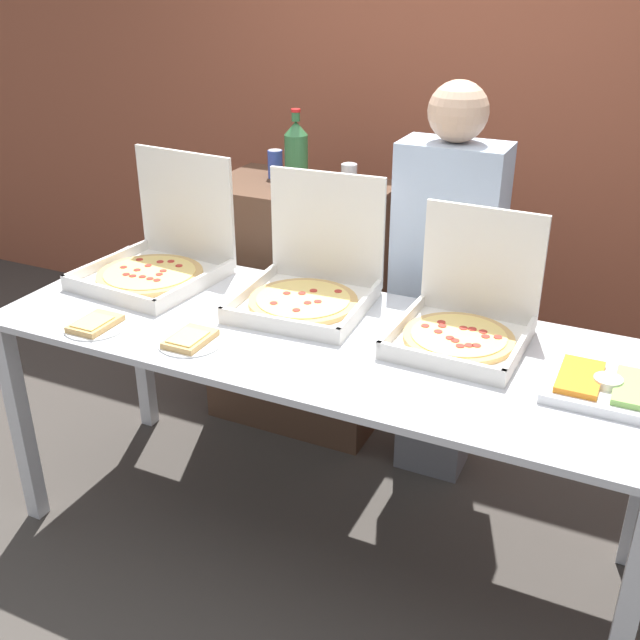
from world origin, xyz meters
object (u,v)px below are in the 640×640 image
(pizza_box_near_right, at_px, (309,283))
(person_guest_cap, at_px, (445,284))
(soda_can_colored, at_px, (275,164))
(paper_plate_front_right, at_px, (95,325))
(pizza_box_near_left, at_px, (159,257))
(veggie_tray, at_px, (607,387))
(pizza_box_far_left, at_px, (464,319))
(paper_plate_front_center, at_px, (190,340))
(soda_can_silver, at_px, (349,179))
(soda_bottle, at_px, (296,153))

(pizza_box_near_right, distance_m, person_guest_cap, 0.58)
(pizza_box_near_right, distance_m, soda_can_colored, 0.83)
(person_guest_cap, bearing_deg, paper_plate_front_right, 44.02)
(pizza_box_near_left, height_order, veggie_tray, pizza_box_near_left)
(pizza_box_far_left, xyz_separation_m, veggie_tray, (0.47, -0.16, -0.05))
(paper_plate_front_center, xyz_separation_m, soda_can_colored, (-0.27, 1.09, 0.31))
(pizza_box_near_right, distance_m, soda_can_silver, 0.61)
(pizza_box_near_left, relative_size, paper_plate_front_center, 2.43)
(pizza_box_near_left, distance_m, pizza_box_near_right, 0.64)
(pizza_box_far_left, height_order, pizza_box_near_right, pizza_box_near_right)
(paper_plate_front_right, xyz_separation_m, soda_bottle, (0.24, 1.06, 0.39))
(paper_plate_front_center, relative_size, person_guest_cap, 0.13)
(soda_can_silver, relative_size, person_guest_cap, 0.08)
(pizza_box_far_left, bearing_deg, soda_can_colored, 148.90)
(veggie_tray, bearing_deg, pizza_box_near_left, 173.99)
(soda_bottle, bearing_deg, paper_plate_front_right, -102.70)
(veggie_tray, height_order, soda_can_silver, soda_can_silver)
(paper_plate_front_center, xyz_separation_m, person_guest_cap, (0.60, 0.88, -0.03))
(soda_can_silver, bearing_deg, veggie_tray, -33.53)
(veggie_tray, bearing_deg, soda_can_colored, 151.24)
(pizza_box_near_right, bearing_deg, soda_bottle, 117.27)
(paper_plate_front_center, xyz_separation_m, soda_bottle, (-0.12, 1.01, 0.39))
(soda_bottle, height_order, soda_can_silver, soda_bottle)
(soda_bottle, bearing_deg, person_guest_cap, -10.45)
(paper_plate_front_center, distance_m, soda_can_silver, 1.06)
(veggie_tray, relative_size, soda_can_colored, 2.76)
(paper_plate_front_center, bearing_deg, soda_can_colored, 103.69)
(person_guest_cap, bearing_deg, paper_plate_front_center, 55.84)
(paper_plate_front_center, bearing_deg, soda_can_silver, 82.92)
(pizza_box_near_right, bearing_deg, pizza_box_far_left, -8.12)
(pizza_box_far_left, relative_size, pizza_box_near_left, 0.84)
(pizza_box_far_left, bearing_deg, pizza_box_near_left, -179.37)
(pizza_box_far_left, distance_m, paper_plate_front_right, 1.24)
(soda_can_silver, height_order, soda_can_colored, same)
(pizza_box_far_left, relative_size, person_guest_cap, 0.27)
(pizza_box_near_left, bearing_deg, paper_plate_front_center, -39.96)
(pizza_box_near_left, distance_m, paper_plate_front_center, 0.61)
(soda_can_silver, bearing_deg, soda_bottle, 178.89)
(paper_plate_front_center, relative_size, soda_can_silver, 1.73)
(paper_plate_front_center, relative_size, soda_bottle, 0.66)
(soda_bottle, height_order, soda_can_colored, soda_bottle)
(veggie_tray, xyz_separation_m, person_guest_cap, (-0.67, 0.63, -0.04))
(soda_can_silver, bearing_deg, paper_plate_front_center, -97.08)
(soda_can_colored, bearing_deg, pizza_box_far_left, -32.68)
(soda_can_silver, bearing_deg, person_guest_cap, -15.12)
(veggie_tray, height_order, soda_can_colored, soda_can_colored)
(paper_plate_front_center, xyz_separation_m, veggie_tray, (1.27, 0.25, 0.01))
(paper_plate_front_right, height_order, soda_bottle, soda_bottle)
(pizza_box_near_right, bearing_deg, soda_can_colored, 123.40)
(pizza_box_near_left, bearing_deg, pizza_box_near_right, 7.32)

